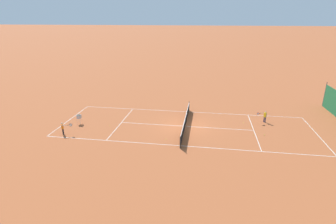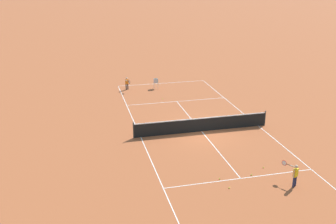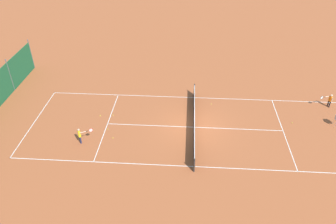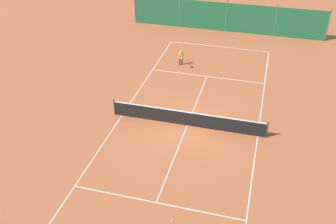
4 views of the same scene
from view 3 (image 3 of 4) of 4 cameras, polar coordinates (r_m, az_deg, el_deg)
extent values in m
plane|color=#A8542D|center=(24.00, 4.55, -2.66)|extent=(600.00, 600.00, 0.00)
cube|color=white|center=(26.51, -22.11, -1.43)|extent=(8.25, 0.05, 0.01)
cube|color=white|center=(20.87, 4.53, -9.45)|extent=(0.05, 23.85, 0.01)
cube|color=white|center=(27.38, 4.56, 2.52)|extent=(0.05, 23.85, 0.01)
cube|color=white|center=(24.67, -10.48, -2.02)|extent=(8.20, 0.05, 0.01)
cube|color=white|center=(24.99, 19.39, -3.10)|extent=(8.20, 0.05, 0.01)
cube|color=white|center=(23.99, 4.55, -2.65)|extent=(0.05, 12.80, 0.01)
cylinder|color=#2D2D2D|center=(20.18, 4.60, -9.25)|extent=(0.08, 0.08, 1.06)
cylinder|color=#2D2D2D|center=(27.49, 4.61, 3.95)|extent=(0.08, 0.08, 1.06)
cube|color=black|center=(23.73, 4.60, -1.78)|extent=(9.10, 0.02, 0.91)
cube|color=white|center=(23.45, 4.65, -0.85)|extent=(9.10, 0.04, 0.06)
cylinder|color=#59595E|center=(30.66, -25.80, 5.79)|extent=(0.08, 0.08, 2.90)
cylinder|color=#59595E|center=(34.07, -22.73, 9.33)|extent=(0.08, 0.08, 2.90)
cylinder|color=black|center=(28.94, 26.32, 1.20)|extent=(0.09, 0.09, 0.53)
cylinder|color=black|center=(29.04, 26.11, 1.37)|extent=(0.09, 0.09, 0.53)
cube|color=orange|center=(28.76, 26.45, 2.06)|extent=(0.29, 0.23, 0.41)
sphere|color=beige|center=(28.62, 26.61, 2.59)|extent=(0.16, 0.16, 0.16)
cylinder|color=beige|center=(28.67, 26.65, 1.90)|extent=(0.06, 0.06, 0.41)
cylinder|color=beige|center=(28.65, 26.03, 2.44)|extent=(0.21, 0.40, 0.06)
cylinder|color=black|center=(28.45, 25.58, 2.36)|extent=(0.10, 0.18, 0.03)
torus|color=black|center=(28.30, 25.22, 2.29)|extent=(0.12, 0.27, 0.28)
cylinder|color=silver|center=(28.30, 25.22, 2.29)|extent=(0.10, 0.23, 0.25)
cylinder|color=#23284C|center=(23.24, -15.06, -4.50)|extent=(0.10, 0.10, 0.56)
cylinder|color=#23284C|center=(23.10, -14.97, -4.76)|extent=(0.10, 0.10, 0.56)
cube|color=yellow|center=(22.87, -15.20, -3.67)|extent=(0.31, 0.26, 0.43)
sphere|color=tan|center=(22.67, -15.32, -3.01)|extent=(0.17, 0.17, 0.17)
cylinder|color=tan|center=(23.00, -15.29, -3.43)|extent=(0.06, 0.06, 0.43)
cylinder|color=tan|center=(22.65, -14.65, -3.44)|extent=(0.26, 0.41, 0.06)
cylinder|color=black|center=(22.68, -13.88, -3.24)|extent=(0.12, 0.19, 0.03)
torus|color=red|center=(22.71, -13.30, -3.10)|extent=(0.15, 0.26, 0.28)
cylinder|color=silver|center=(22.71, -13.30, -3.10)|extent=(0.12, 0.22, 0.25)
sphere|color=#CCE033|center=(25.99, 20.80, -1.77)|extent=(0.07, 0.07, 0.07)
sphere|color=#CCE033|center=(24.10, -10.45, -2.93)|extent=(0.07, 0.07, 0.07)
sphere|color=#CCE033|center=(25.46, -9.55, -0.54)|extent=(0.07, 0.07, 0.07)
sphere|color=#CCE033|center=(25.59, -11.73, -0.62)|extent=(0.07, 0.07, 0.07)
sphere|color=#CCE033|center=(23.22, -9.57, -4.46)|extent=(0.07, 0.07, 0.07)
sphere|color=#CCE033|center=(26.63, 7.55, 1.38)|extent=(0.07, 0.07, 0.07)
cylinder|color=#B7B7BC|center=(26.71, 27.09, -1.86)|extent=(0.02, 0.02, 0.55)
cylinder|color=#B7B7BC|center=(26.96, 26.86, -1.44)|extent=(0.02, 0.02, 0.55)
cube|color=#B7B7BC|center=(26.60, 27.22, -0.87)|extent=(0.34, 0.02, 0.34)
sphere|color=#CCE033|center=(26.70, 27.25, -1.07)|extent=(0.07, 0.07, 0.07)
sphere|color=#CCE033|center=(26.65, 27.26, -1.14)|extent=(0.07, 0.07, 0.07)
camera|label=1|loc=(42.64, 2.38, 28.42)|focal=28.00mm
camera|label=2|loc=(35.24, -38.20, 20.98)|focal=42.00mm
camera|label=4|loc=(30.04, 48.21, 22.17)|focal=42.00mm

